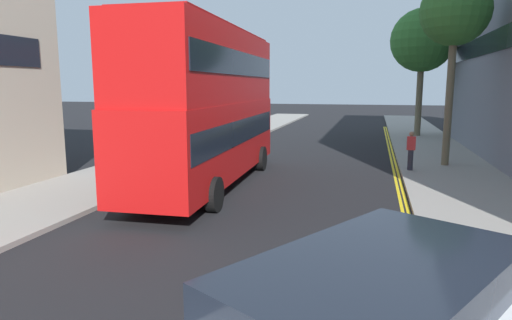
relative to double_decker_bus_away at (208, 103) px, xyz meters
name	(u,v)px	position (x,y,z in m)	size (l,w,h in m)	color
sidewalk_right	(470,195)	(8.95, 0.45, -2.96)	(4.00, 80.00, 0.14)	gray
sidewalk_left	(119,176)	(-4.05, 0.45, -2.96)	(4.00, 80.00, 0.14)	gray
kerb_line_outer	(408,209)	(6.85, -1.55, -3.03)	(0.10, 56.00, 0.01)	yellow
kerb_line_inner	(402,208)	(6.69, -1.55, -3.03)	(0.10, 56.00, 0.01)	yellow
double_decker_bus_away	(208,103)	(0.00, 0.00, 0.00)	(3.09, 10.89, 5.64)	#B20F0F
pedestrian_far	(411,150)	(7.32, 4.32, -2.04)	(0.34, 0.22, 1.62)	#2D2D38
street_tree_near	(455,13)	(8.92, 6.00, 3.64)	(2.92, 2.92, 8.08)	#6B6047
street_tree_mid	(422,41)	(8.79, 18.32, 3.63)	(4.30, 4.30, 8.72)	#6B6047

